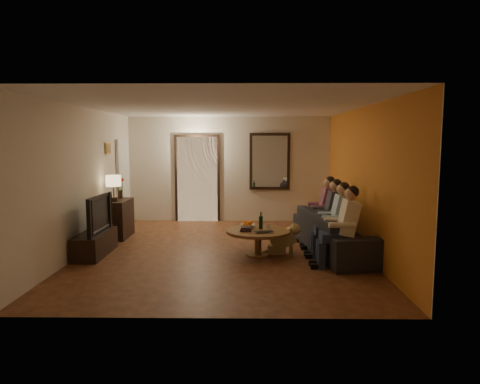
{
  "coord_description": "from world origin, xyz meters",
  "views": [
    {
      "loc": [
        0.41,
        -7.63,
        1.98
      ],
      "look_at": [
        0.3,
        0.3,
        1.05
      ],
      "focal_mm": 32.0,
      "sensor_mm": 36.0,
      "label": 1
    }
  ],
  "objects_px": {
    "person_d": "(323,212)",
    "wine_bottle": "(261,220)",
    "person_a": "(344,230)",
    "laptop": "(265,233)",
    "dog": "(282,238)",
    "table_lamp": "(114,188)",
    "tv": "(94,214)",
    "person_c": "(329,217)",
    "tv_stand": "(95,244)",
    "dresser": "(118,219)",
    "bowl": "(248,226)",
    "person_b": "(336,223)",
    "coffee_table": "(258,243)",
    "sofa": "(338,232)"
  },
  "relations": [
    {
      "from": "sofa",
      "to": "person_d",
      "type": "height_order",
      "value": "person_d"
    },
    {
      "from": "tv_stand",
      "to": "coffee_table",
      "type": "height_order",
      "value": "coffee_table"
    },
    {
      "from": "tv_stand",
      "to": "person_b",
      "type": "relative_size",
      "value": 1.0
    },
    {
      "from": "dog",
      "to": "laptop",
      "type": "distance_m",
      "value": 0.54
    },
    {
      "from": "dresser",
      "to": "person_c",
      "type": "bearing_deg",
      "value": -11.93
    },
    {
      "from": "person_a",
      "to": "dog",
      "type": "bearing_deg",
      "value": 137.76
    },
    {
      "from": "person_b",
      "to": "bowl",
      "type": "height_order",
      "value": "person_b"
    },
    {
      "from": "tv_stand",
      "to": "sofa",
      "type": "relative_size",
      "value": 0.47
    },
    {
      "from": "sofa",
      "to": "person_c",
      "type": "height_order",
      "value": "person_c"
    },
    {
      "from": "tv",
      "to": "person_c",
      "type": "xyz_separation_m",
      "value": [
        4.21,
        0.51,
        -0.13
      ]
    },
    {
      "from": "person_b",
      "to": "person_a",
      "type": "bearing_deg",
      "value": -90.0
    },
    {
      "from": "person_b",
      "to": "coffee_table",
      "type": "bearing_deg",
      "value": 175.04
    },
    {
      "from": "table_lamp",
      "to": "bowl",
      "type": "xyz_separation_m",
      "value": [
        2.7,
        -0.93,
        -0.57
      ]
    },
    {
      "from": "tv_stand",
      "to": "tv",
      "type": "height_order",
      "value": "tv"
    },
    {
      "from": "dog",
      "to": "table_lamp",
      "type": "bearing_deg",
      "value": 157.96
    },
    {
      "from": "table_lamp",
      "to": "person_b",
      "type": "xyz_separation_m",
      "value": [
        4.21,
        -1.27,
        -0.46
      ]
    },
    {
      "from": "coffee_table",
      "to": "table_lamp",
      "type": "bearing_deg",
      "value": 158.14
    },
    {
      "from": "table_lamp",
      "to": "tv_stand",
      "type": "relative_size",
      "value": 0.45
    },
    {
      "from": "person_a",
      "to": "laptop",
      "type": "bearing_deg",
      "value": 160.52
    },
    {
      "from": "person_b",
      "to": "bowl",
      "type": "relative_size",
      "value": 4.63
    },
    {
      "from": "tv",
      "to": "person_c",
      "type": "distance_m",
      "value": 4.24
    },
    {
      "from": "dog",
      "to": "laptop",
      "type": "xyz_separation_m",
      "value": [
        -0.33,
        -0.38,
        0.18
      ]
    },
    {
      "from": "wine_bottle",
      "to": "laptop",
      "type": "xyz_separation_m",
      "value": [
        0.05,
        -0.38,
        -0.14
      ]
    },
    {
      "from": "person_d",
      "to": "dog",
      "type": "bearing_deg",
      "value": -132.41
    },
    {
      "from": "tv_stand",
      "to": "person_d",
      "type": "height_order",
      "value": "person_d"
    },
    {
      "from": "dresser",
      "to": "person_d",
      "type": "height_order",
      "value": "person_d"
    },
    {
      "from": "tv",
      "to": "person_b",
      "type": "height_order",
      "value": "person_b"
    },
    {
      "from": "tv",
      "to": "sofa",
      "type": "height_order",
      "value": "tv"
    },
    {
      "from": "sofa",
      "to": "person_a",
      "type": "relative_size",
      "value": 2.11
    },
    {
      "from": "person_d",
      "to": "wine_bottle",
      "type": "height_order",
      "value": "person_d"
    },
    {
      "from": "person_c",
      "to": "person_d",
      "type": "bearing_deg",
      "value": 90.0
    },
    {
      "from": "person_c",
      "to": "person_a",
      "type": "bearing_deg",
      "value": -90.0
    },
    {
      "from": "dresser",
      "to": "person_d",
      "type": "distance_m",
      "value": 4.22
    },
    {
      "from": "table_lamp",
      "to": "tv",
      "type": "xyz_separation_m",
      "value": [
        0.0,
        -1.18,
        -0.32
      ]
    },
    {
      "from": "tv_stand",
      "to": "sofa",
      "type": "xyz_separation_m",
      "value": [
        4.31,
        0.21,
        0.17
      ]
    },
    {
      "from": "tv_stand",
      "to": "bowl",
      "type": "height_order",
      "value": "bowl"
    },
    {
      "from": "sofa",
      "to": "person_b",
      "type": "height_order",
      "value": "person_b"
    },
    {
      "from": "person_c",
      "to": "dog",
      "type": "bearing_deg",
      "value": -156.88
    },
    {
      "from": "sofa",
      "to": "coffee_table",
      "type": "relative_size",
      "value": 2.26
    },
    {
      "from": "dog",
      "to": "laptop",
      "type": "relative_size",
      "value": 1.7
    },
    {
      "from": "dresser",
      "to": "tv_stand",
      "type": "bearing_deg",
      "value": -90.0
    },
    {
      "from": "tv_stand",
      "to": "laptop",
      "type": "height_order",
      "value": "laptop"
    },
    {
      "from": "dresser",
      "to": "wine_bottle",
      "type": "bearing_deg",
      "value": -23.53
    },
    {
      "from": "tv_stand",
      "to": "laptop",
      "type": "xyz_separation_m",
      "value": [
        2.98,
        -0.26,
        0.26
      ]
    },
    {
      "from": "person_c",
      "to": "person_b",
      "type": "bearing_deg",
      "value": -90.0
    },
    {
      "from": "wine_bottle",
      "to": "coffee_table",
      "type": "bearing_deg",
      "value": -116.57
    },
    {
      "from": "bowl",
      "to": "table_lamp",
      "type": "bearing_deg",
      "value": 160.9
    },
    {
      "from": "person_d",
      "to": "bowl",
      "type": "bearing_deg",
      "value": -150.24
    },
    {
      "from": "laptop",
      "to": "person_d",
      "type": "bearing_deg",
      "value": 36.28
    },
    {
      "from": "table_lamp",
      "to": "wine_bottle",
      "type": "distance_m",
      "value": 3.14
    }
  ]
}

